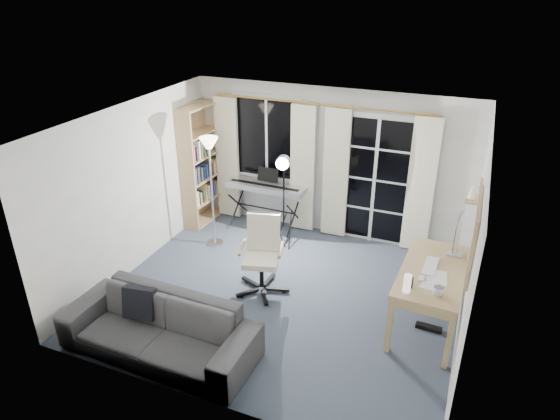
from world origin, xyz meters
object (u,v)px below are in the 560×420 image
object	(u,v)px
bookshelf	(200,167)
office_chair	(263,247)
keyboard_piano	(265,188)
mug	(439,290)
studio_light	(283,173)
torchiere_lamp	(210,160)
sofa	(158,321)
desk	(433,277)
monitor	(458,234)

from	to	relation	value
bookshelf	office_chair	size ratio (longest dim) A/B	1.93
keyboard_piano	mug	size ratio (longest dim) A/B	10.53
bookshelf	studio_light	distance (m)	1.73
torchiere_lamp	sofa	xyz separation A→B (m)	(0.64, -2.44, -0.98)
bookshelf	studio_light	size ratio (longest dim) A/B	1.31
studio_light	desk	world-z (taller)	studio_light
desk	studio_light	bearing A→B (deg)	157.53
keyboard_piano	mug	bearing A→B (deg)	-33.99
desk	mug	bearing A→B (deg)	-76.27
bookshelf	monitor	xyz separation A→B (m)	(4.20, -1.03, 0.11)
bookshelf	desk	world-z (taller)	bookshelf
torchiere_lamp	monitor	world-z (taller)	torchiere_lamp
studio_light	sofa	bearing A→B (deg)	-108.72
desk	mug	world-z (taller)	mug
office_chair	monitor	xyz separation A→B (m)	(2.39, 0.46, 0.45)
torchiere_lamp	monitor	bearing A→B (deg)	-5.25
office_chair	sofa	world-z (taller)	office_chair
bookshelf	studio_light	xyz separation A→B (m)	(1.66, -0.39, 0.28)
keyboard_piano	sofa	xyz separation A→B (m)	(0.11, -3.25, -0.30)
studio_light	office_chair	world-z (taller)	studio_light
keyboard_piano	mug	xyz separation A→B (m)	(2.96, -2.09, 0.11)
torchiere_lamp	sofa	distance (m)	2.71
desk	sofa	xyz separation A→B (m)	(-2.75, -1.66, -0.25)
bookshelf	sofa	world-z (taller)	bookshelf
bookshelf	desk	size ratio (longest dim) A/B	1.38
mug	sofa	bearing A→B (deg)	-157.86
office_chair	sofa	distance (m)	1.75
mug	studio_light	bearing A→B (deg)	147.00
keyboard_piano	mug	distance (m)	3.62
office_chair	desk	world-z (taller)	office_chair
torchiere_lamp	mug	world-z (taller)	torchiere_lamp
sofa	monitor	bearing A→B (deg)	37.00
mug	keyboard_piano	bearing A→B (deg)	144.79
monitor	mug	xyz separation A→B (m)	(-0.10, -0.95, -0.23)
office_chair	monitor	bearing A→B (deg)	-4.07
studio_light	torchiere_lamp	bearing A→B (deg)	-173.95
desk	monitor	bearing A→B (deg)	68.85
keyboard_piano	office_chair	size ratio (longest dim) A/B	1.27
keyboard_piano	studio_light	bearing A→B (deg)	-43.00
keyboard_piano	studio_light	distance (m)	0.88
bookshelf	office_chair	xyz separation A→B (m)	(1.81, -1.49, -0.35)
monitor	desk	bearing A→B (deg)	-111.15
office_chair	studio_light	bearing A→B (deg)	82.50
office_chair	desk	xyz separation A→B (m)	(2.20, 0.01, 0.06)
bookshelf	keyboard_piano	xyz separation A→B (m)	(1.15, 0.11, -0.23)
torchiere_lamp	mug	xyz separation A→B (m)	(3.49, -1.28, -0.57)
bookshelf	sofa	distance (m)	3.42
desk	sofa	distance (m)	3.22
torchiere_lamp	keyboard_piano	distance (m)	1.18
office_chair	desk	distance (m)	2.20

